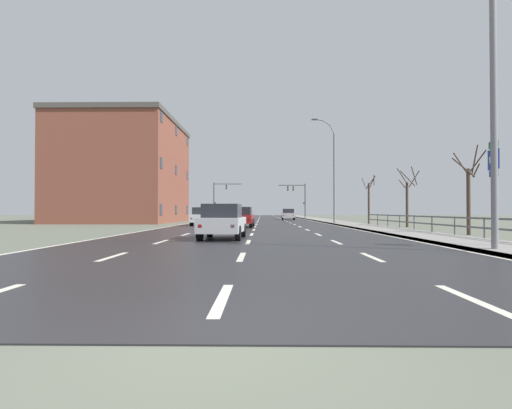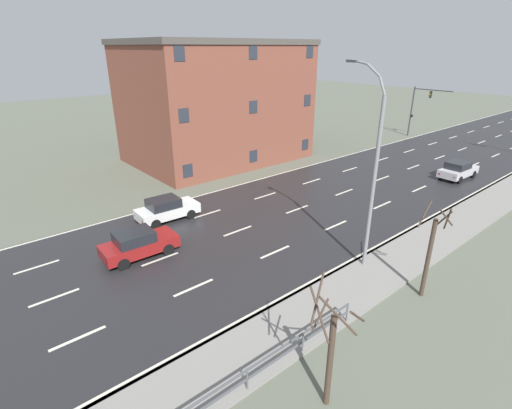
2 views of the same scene
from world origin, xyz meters
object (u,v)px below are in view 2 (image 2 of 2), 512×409
car_near_right (167,209)px  car_distant (458,170)px  car_near_left (138,244)px  traffic_signal_left (419,105)px  street_lamp_midground (372,175)px  brick_building (216,102)px

car_near_right → car_distant: (8.69, 23.89, 0.00)m
car_near_right → car_near_left: same height
traffic_signal_left → street_lamp_midground: bearing=-65.4°
street_lamp_midground → car_near_left: street_lamp_midground is taller
traffic_signal_left → car_near_left: (5.98, -40.48, -3.27)m
traffic_signal_left → brick_building: 26.70m
traffic_signal_left → car_distant: 17.57m
car_near_right → car_distant: size_ratio=1.00×
car_near_left → brick_building: size_ratio=0.25×
street_lamp_midground → car_distant: 19.41m
traffic_signal_left → car_distant: size_ratio=1.50×
street_lamp_midground → brick_building: (-22.54, 6.32, 0.68)m
traffic_signal_left → brick_building: bearing=-107.6°
street_lamp_midground → brick_building: 23.42m
street_lamp_midground → car_distant: (-3.22, 18.66, -4.27)m
car_near_right → street_lamp_midground: bearing=25.9°
street_lamp_midground → brick_building: bearing=164.3°
street_lamp_midground → car_distant: size_ratio=2.48×
brick_building → car_near_right: bearing=-47.4°
car_near_right → car_distant: same height
car_distant → traffic_signal_left: bearing=133.0°
street_lamp_midground → car_near_right: size_ratio=2.48×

